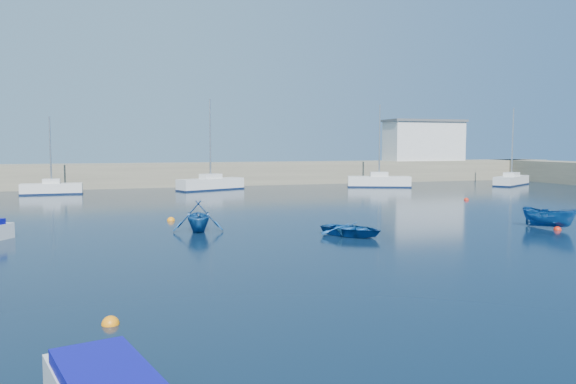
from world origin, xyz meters
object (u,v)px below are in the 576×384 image
object	(u,v)px
sailboat_8	(511,180)
dinghy_center	(352,229)
sailboat_6	(211,184)
sailboat_7	(379,181)
dinghy_right	(549,218)
harbor_office	(424,141)
sailboat_5	(52,188)
dinghy_left	(198,216)

from	to	relation	value
sailboat_8	dinghy_center	bearing A→B (deg)	97.79
sailboat_6	sailboat_7	distance (m)	18.49
dinghy_center	dinghy_right	size ratio (longest dim) A/B	1.06
harbor_office	sailboat_7	xyz separation A→B (m)	(-10.83, -8.54, -4.44)
dinghy_center	dinghy_right	bearing A→B (deg)	-40.12
sailboat_5	sailboat_7	xyz separation A→B (m)	(33.58, -1.26, 0.08)
sailboat_6	sailboat_8	xyz separation A→B (m)	(34.15, -4.18, -0.07)
sailboat_6	dinghy_left	bearing A→B (deg)	145.30
sailboat_5	dinghy_left	xyz separation A→B (m)	(9.53, -26.84, 0.24)
sailboat_7	dinghy_center	bearing A→B (deg)	172.97
dinghy_center	dinghy_right	xyz separation A→B (m)	(11.60, -0.98, 0.26)
sailboat_6	dinghy_center	bearing A→B (deg)	159.81
harbor_office	dinghy_left	size ratio (longest dim) A/B	3.19
dinghy_center	dinghy_left	distance (m)	8.29
harbor_office	sailboat_7	bearing A→B (deg)	-141.74
dinghy_center	dinghy_left	world-z (taller)	dinghy_left
harbor_office	dinghy_left	xyz separation A→B (m)	(-34.88, -34.12, -4.28)
sailboat_5	dinghy_center	distance (m)	35.14
sailboat_7	dinghy_right	xyz separation A→B (m)	(-5.23, -30.60, -0.06)
harbor_office	sailboat_5	size ratio (longest dim) A/B	1.37
harbor_office	sailboat_6	size ratio (longest dim) A/B	1.07
sailboat_8	dinghy_right	bearing A→B (deg)	111.26
dinghy_right	harbor_office	bearing A→B (deg)	48.05
dinghy_left	sailboat_7	bearing A→B (deg)	55.15
sailboat_6	dinghy_left	size ratio (longest dim) A/B	2.98
sailboat_7	dinghy_right	world-z (taller)	sailboat_7
harbor_office	sailboat_6	distance (m)	30.32
harbor_office	dinghy_center	distance (m)	47.37
sailboat_6	sailboat_7	bearing A→B (deg)	-118.72
sailboat_8	dinghy_right	xyz separation A→B (m)	(-20.97, -28.25, 0.01)
sailboat_7	sailboat_8	bearing A→B (deg)	-75.93
sailboat_5	dinghy_left	distance (m)	28.49
sailboat_6	sailboat_5	bearing A→B (deg)	69.07
dinghy_left	dinghy_right	distance (m)	19.48
dinghy_center	harbor_office	bearing A→B (deg)	18.77
dinghy_left	dinghy_right	xyz separation A→B (m)	(18.82, -5.02, -0.22)
dinghy_left	harbor_office	bearing A→B (deg)	52.76
sailboat_8	dinghy_center	world-z (taller)	sailboat_8
harbor_office	sailboat_8	size ratio (longest dim) A/B	1.13
harbor_office	sailboat_7	world-z (taller)	sailboat_7
dinghy_center	dinghy_right	distance (m)	11.64
sailboat_8	sailboat_6	bearing A→B (deg)	50.87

